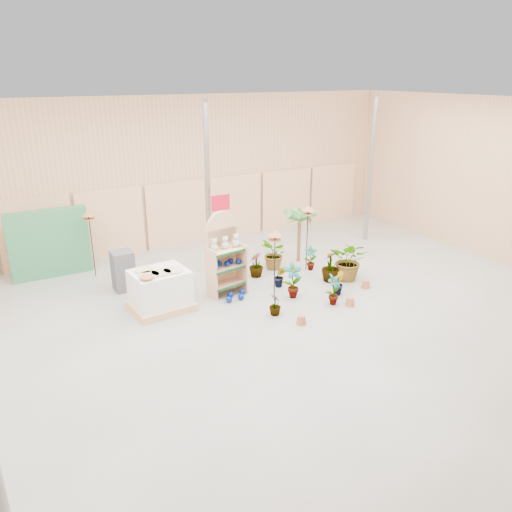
% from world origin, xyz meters
% --- Properties ---
extents(room, '(15.20, 12.10, 4.70)m').
position_xyz_m(room, '(0.00, 0.91, 2.21)').
color(room, gray).
rests_on(room, ground).
extents(display_shelf, '(0.92, 0.66, 2.04)m').
position_xyz_m(display_shelf, '(-0.30, 2.01, 0.93)').
color(display_shelf, tan).
rests_on(display_shelf, ground).
extents(teddy_bears, '(0.75, 0.19, 0.31)m').
position_xyz_m(teddy_bears, '(-0.28, 1.92, 1.29)').
color(teddy_bears, beige).
rests_on(teddy_bears, display_shelf).
extents(gazing_balls_shelf, '(0.75, 0.26, 0.14)m').
position_xyz_m(gazing_balls_shelf, '(-0.30, 1.89, 0.80)').
color(gazing_balls_shelf, navy).
rests_on(gazing_balls_shelf, display_shelf).
extents(gazing_balls_floor, '(0.63, 0.39, 0.15)m').
position_xyz_m(gazing_balls_floor, '(-0.24, 1.53, 0.07)').
color(gazing_balls_floor, navy).
rests_on(gazing_balls_floor, ground).
extents(pallet_stack, '(1.40, 1.20, 0.98)m').
position_xyz_m(pallet_stack, '(-1.97, 1.87, 0.47)').
color(pallet_stack, tan).
rests_on(pallet_stack, ground).
extents(charcoal_planters, '(0.50, 0.50, 1.00)m').
position_xyz_m(charcoal_planters, '(-2.40, 3.38, 0.50)').
color(charcoal_planters, '#38383C').
rests_on(charcoal_planters, ground).
extents(trellis_stock, '(2.00, 0.30, 1.80)m').
position_xyz_m(trellis_stock, '(-3.80, 5.20, 0.90)').
color(trellis_stock, '#2E7345').
rests_on(trellis_stock, ground).
extents(offer_sign, '(0.50, 0.08, 2.20)m').
position_xyz_m(offer_sign, '(0.10, 2.98, 1.57)').
color(offer_sign, gray).
rests_on(offer_sign, ground).
extents(bird_table_front, '(0.34, 0.34, 1.75)m').
position_xyz_m(bird_table_front, '(0.53, 1.02, 1.62)').
color(bird_table_front, black).
rests_on(bird_table_front, ground).
extents(bird_table_right, '(0.34, 0.34, 1.80)m').
position_xyz_m(bird_table_right, '(2.33, 2.29, 1.67)').
color(bird_table_right, black).
rests_on(bird_table_right, ground).
extents(bird_table_back, '(0.34, 0.34, 1.81)m').
position_xyz_m(bird_table_back, '(-2.84, 4.62, 1.68)').
color(bird_table_back, black).
rests_on(bird_table_back, ground).
extents(palm, '(0.70, 0.70, 1.61)m').
position_xyz_m(palm, '(2.49, 2.91, 1.37)').
color(palm, brown).
rests_on(palm, ground).
extents(potted_plant_0, '(0.50, 0.38, 0.87)m').
position_xyz_m(potted_plant_0, '(0.98, 0.92, 0.44)').
color(potted_plant_0, '#3B7D37').
rests_on(potted_plant_0, ground).
extents(potted_plant_3, '(0.60, 0.60, 0.82)m').
position_xyz_m(potted_plant_3, '(2.39, 1.29, 0.41)').
color(potted_plant_3, '#3B7D37').
rests_on(potted_plant_3, ground).
extents(potted_plant_4, '(0.42, 0.35, 0.68)m').
position_xyz_m(potted_plant_4, '(2.39, 2.18, 0.34)').
color(potted_plant_4, '#3B7D37').
rests_on(potted_plant_4, ground).
extents(potted_plant_5, '(0.40, 0.39, 0.57)m').
position_xyz_m(potted_plant_5, '(1.06, 1.61, 0.28)').
color(potted_plant_5, '#3B7D37').
rests_on(potted_plant_5, ground).
extents(potted_plant_6, '(0.80, 0.89, 0.86)m').
position_xyz_m(potted_plant_6, '(1.57, 2.72, 0.43)').
color(potted_plant_6, '#3B7D37').
rests_on(potted_plant_6, ground).
extents(potted_plant_7, '(0.32, 0.32, 0.48)m').
position_xyz_m(potted_plant_7, '(0.14, 0.35, 0.24)').
color(potted_plant_7, '#3B7D37').
rests_on(potted_plant_7, ground).
extents(potted_plant_8, '(0.46, 0.39, 0.75)m').
position_xyz_m(potted_plant_8, '(1.59, 0.14, 0.37)').
color(potted_plant_8, '#3B7D37').
rests_on(potted_plant_8, ground).
extents(potted_plant_9, '(0.41, 0.41, 0.59)m').
position_xyz_m(potted_plant_9, '(2.04, 0.54, 0.29)').
color(potted_plant_9, '#3B7D37').
rests_on(potted_plant_9, ground).
extents(potted_plant_10, '(1.25, 1.28, 1.07)m').
position_xyz_m(potted_plant_10, '(2.88, 1.13, 0.54)').
color(potted_plant_10, '#3B7D37').
rests_on(potted_plant_10, ground).
extents(potted_plant_11, '(0.49, 0.49, 0.67)m').
position_xyz_m(potted_plant_11, '(0.87, 2.50, 0.33)').
color(potted_plant_11, '#3B7D37').
rests_on(potted_plant_11, ground).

